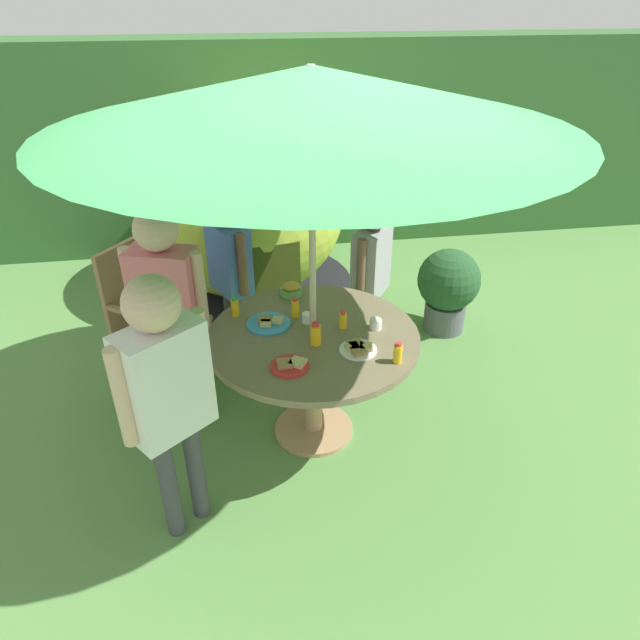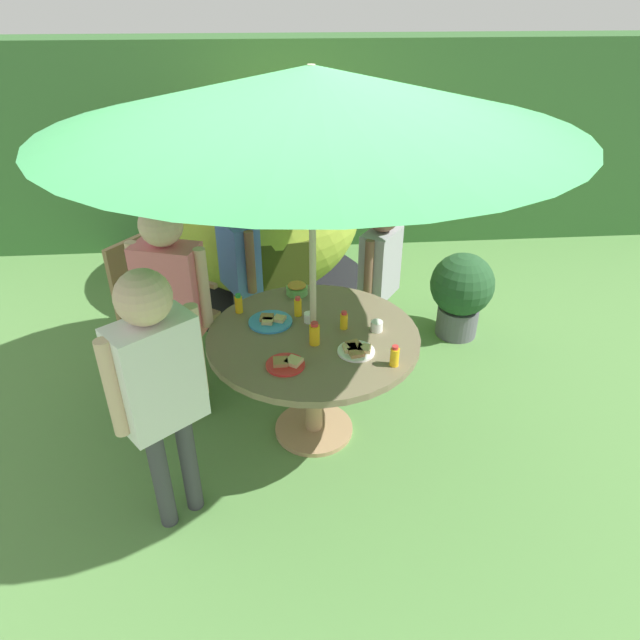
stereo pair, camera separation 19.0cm
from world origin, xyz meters
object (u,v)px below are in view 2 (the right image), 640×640
object	(u,v)px
dome_tent	(261,203)
potted_plant	(461,291)
garden_table	(313,352)
plate_center_front	(286,364)
juice_bottle_near_left	(314,334)
juice_bottle_near_right	(344,320)
child_in_blue_shirt	(239,256)
wooden_chair	(158,303)
plate_mid_right	(356,350)
cup_near	(309,317)
juice_bottle_mid_left	(298,307)
child_in_pink_shirt	(171,289)
cup_far	(377,326)
juice_bottle_center_back	(239,304)
child_in_white_shirt	(157,375)
child_in_grey_shirt	(380,264)
juice_bottle_far_left	(395,356)
snack_bowl	(297,289)
patio_umbrella	(312,98)
plate_far_right	(271,321)

from	to	relation	value
dome_tent	potted_plant	world-z (taller)	dome_tent
garden_table	plate_center_front	size ratio (longest dim) A/B	5.92
juice_bottle_near_left	juice_bottle_near_right	xyz separation A→B (m)	(0.18, 0.14, -0.01)
child_in_blue_shirt	wooden_chair	bearing A→B (deg)	-100.10
plate_mid_right	juice_bottle_near_left	xyz separation A→B (m)	(-0.22, 0.10, 0.05)
cup_near	garden_table	bearing A→B (deg)	-83.89
juice_bottle_mid_left	juice_bottle_near_right	bearing A→B (deg)	-33.67
plate_center_front	juice_bottle_mid_left	bearing A→B (deg)	80.15
child_in_pink_shirt	cup_far	bearing A→B (deg)	5.53
child_in_pink_shirt	plate_mid_right	xyz separation A→B (m)	(1.01, -0.45, -0.17)
child_in_pink_shirt	juice_bottle_center_back	world-z (taller)	child_in_pink_shirt
child_in_blue_shirt	child_in_white_shirt	bearing A→B (deg)	-38.26
cup_far	child_in_blue_shirt	bearing A→B (deg)	132.65
plate_center_front	potted_plant	bearing A→B (deg)	43.98
wooden_chair	child_in_white_shirt	bearing A→B (deg)	-133.20
child_in_grey_shirt	child_in_pink_shirt	size ratio (longest dim) A/B	0.87
juice_bottle_far_left	child_in_grey_shirt	bearing A→B (deg)	83.90
child_in_grey_shirt	juice_bottle_near_left	xyz separation A→B (m)	(-0.51, -0.82, -0.01)
juice_bottle_near_right	juice_bottle_center_back	world-z (taller)	juice_bottle_center_back
juice_bottle_center_back	juice_bottle_mid_left	distance (m)	0.35
juice_bottle_far_left	juice_bottle_center_back	size ratio (longest dim) A/B	0.98
snack_bowl	plate_mid_right	xyz separation A→B (m)	(0.28, -0.68, -0.02)
patio_umbrella	juice_bottle_near_left	distance (m)	1.18
child_in_white_shirt	juice_bottle_near_right	world-z (taller)	child_in_white_shirt
child_in_white_shirt	plate_far_right	xyz separation A→B (m)	(0.50, 0.72, -0.18)
snack_bowl	cup_far	bearing A→B (deg)	-48.03
garden_table	dome_tent	distance (m)	2.07
child_in_pink_shirt	cup_far	world-z (taller)	child_in_pink_shirt
child_in_white_shirt	plate_mid_right	xyz separation A→B (m)	(0.95, 0.38, -0.18)
child_in_blue_shirt	snack_bowl	bearing A→B (deg)	16.70
dome_tent	juice_bottle_far_left	xyz separation A→B (m)	(0.69, -2.38, 0.00)
juice_bottle_mid_left	child_in_white_shirt	bearing A→B (deg)	-129.90
potted_plant	juice_bottle_center_back	distance (m)	1.83
dome_tent	plate_far_right	world-z (taller)	dome_tent
cup_near	child_in_grey_shirt	bearing A→B (deg)	48.67
child_in_grey_shirt	child_in_white_shirt	xyz separation A→B (m)	(-1.23, -1.29, 0.12)
patio_umbrella	child_in_blue_shirt	xyz separation A→B (m)	(-0.44, 0.87, -1.15)
juice_bottle_near_left	cup_far	size ratio (longest dim) A/B	1.95
patio_umbrella	cup_far	size ratio (longest dim) A/B	35.91
juice_bottle_mid_left	plate_far_right	bearing A→B (deg)	-156.47
patio_umbrella	cup_near	distance (m)	1.22
patio_umbrella	wooden_chair	world-z (taller)	patio_umbrella
garden_table	child_in_grey_shirt	size ratio (longest dim) A/B	0.97
juice_bottle_mid_left	juice_bottle_far_left	bearing A→B (deg)	-49.61
patio_umbrella	wooden_chair	distance (m)	1.85
garden_table	child_in_blue_shirt	bearing A→B (deg)	116.76
patio_umbrella	wooden_chair	xyz separation A→B (m)	(-0.99, 0.71, -1.39)
child_in_blue_shirt	juice_bottle_far_left	size ratio (longest dim) A/B	10.70
dome_tent	child_in_pink_shirt	world-z (taller)	dome_tent
wooden_chair	snack_bowl	size ratio (longest dim) A/B	7.38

